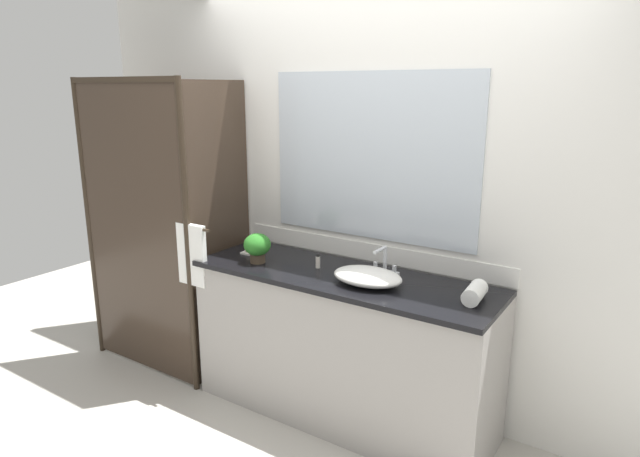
% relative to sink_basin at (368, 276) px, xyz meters
% --- Properties ---
extents(ground_plane, '(8.00, 8.00, 0.00)m').
position_rel_sink_basin_xyz_m(ground_plane, '(-0.19, 0.05, -0.94)').
color(ground_plane, '#B7B2A8').
extents(wall_back_with_mirror, '(4.40, 0.06, 2.60)m').
position_rel_sink_basin_xyz_m(wall_back_with_mirror, '(-0.19, 0.40, 0.36)').
color(wall_back_with_mirror, silver).
rests_on(wall_back_with_mirror, ground_plane).
extents(vanity_cabinet, '(1.80, 0.58, 0.90)m').
position_rel_sink_basin_xyz_m(vanity_cabinet, '(-0.19, 0.06, -0.49)').
color(vanity_cabinet, '#9E9993').
rests_on(vanity_cabinet, ground_plane).
extents(shower_enclosure, '(1.20, 0.59, 2.00)m').
position_rel_sink_basin_xyz_m(shower_enclosure, '(-1.47, -0.13, 0.08)').
color(shower_enclosure, '#2D2319').
rests_on(shower_enclosure, ground_plane).
extents(sink_basin, '(0.39, 0.28, 0.08)m').
position_rel_sink_basin_xyz_m(sink_basin, '(0.00, 0.00, 0.00)').
color(sink_basin, white).
rests_on(sink_basin, vanity_cabinet).
extents(faucet, '(0.17, 0.15, 0.17)m').
position_rel_sink_basin_xyz_m(faucet, '(0.00, 0.19, 0.01)').
color(faucet, silver).
rests_on(faucet, vanity_cabinet).
extents(potted_plant, '(0.16, 0.16, 0.18)m').
position_rel_sink_basin_xyz_m(potted_plant, '(-0.74, -0.04, 0.06)').
color(potted_plant, '#473828').
rests_on(potted_plant, vanity_cabinet).
extents(soap_dish, '(0.10, 0.07, 0.04)m').
position_rel_sink_basin_xyz_m(soap_dish, '(-0.89, 0.07, -0.03)').
color(soap_dish, silver).
rests_on(soap_dish, vanity_cabinet).
extents(amenity_bottle_lotion, '(0.03, 0.03, 0.09)m').
position_rel_sink_basin_xyz_m(amenity_bottle_lotion, '(-0.37, 0.08, -0.00)').
color(amenity_bottle_lotion, silver).
rests_on(amenity_bottle_lotion, vanity_cabinet).
extents(amenity_bottle_body_wash, '(0.03, 0.03, 0.09)m').
position_rel_sink_basin_xyz_m(amenity_bottle_body_wash, '(-0.91, 0.17, -0.00)').
color(amenity_bottle_body_wash, white).
rests_on(amenity_bottle_body_wash, vanity_cabinet).
extents(rolled_towel_near_edge, '(0.10, 0.20, 0.09)m').
position_rel_sink_basin_xyz_m(rolled_towel_near_edge, '(0.57, 0.07, 0.00)').
color(rolled_towel_near_edge, white).
rests_on(rolled_towel_near_edge, vanity_cabinet).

